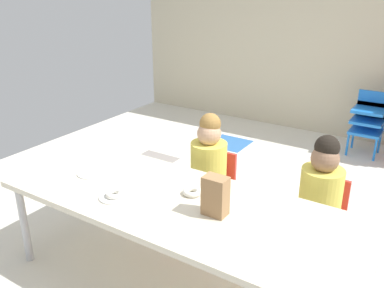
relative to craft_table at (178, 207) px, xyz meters
name	(u,v)px	position (x,y,z in m)	size (l,w,h in m)	color
ground_plane	(223,246)	(0.04, 0.51, -0.57)	(5.47, 5.57, 0.02)	silver
back_wall	(344,28)	(0.04, 3.29, 0.72)	(5.47, 0.10, 2.56)	beige
craft_table	(178,207)	(0.00, 0.00, 0.00)	(2.14, 0.81, 0.60)	beige
seated_child_near_camera	(209,163)	(-0.16, 0.63, 0.00)	(0.32, 0.32, 0.92)	red
seated_child_middle_seat	(321,192)	(0.64, 0.63, 0.00)	(0.32, 0.31, 0.92)	red
kid_chair_blue_stack	(368,119)	(0.52, 2.85, -0.16)	(0.32, 0.30, 0.68)	blue
paper_bag_brown	(215,196)	(0.25, -0.01, 0.15)	(0.13, 0.09, 0.22)	#9E754C
paper_plate_near_edge	(114,197)	(-0.33, -0.17, 0.05)	(0.18, 0.18, 0.01)	white
paper_plate_center_table	(91,173)	(-0.67, -0.02, 0.05)	(0.18, 0.18, 0.01)	white
donut_powdered_on_plate	(114,194)	(-0.33, -0.17, 0.06)	(0.10, 0.10, 0.03)	white
donut_powdered_loose	(192,192)	(0.03, 0.11, 0.06)	(0.11, 0.11, 0.03)	white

